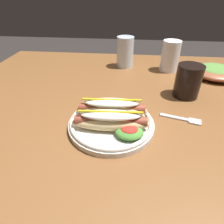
# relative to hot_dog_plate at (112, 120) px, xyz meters

# --- Properties ---
(ground_plane) EXTENTS (8.00, 8.00, 0.00)m
(ground_plane) POSITION_rel_hot_dog_plate_xyz_m (0.04, 0.12, -0.77)
(ground_plane) COLOR #2D2826
(dining_table) EXTENTS (1.34, 1.10, 0.74)m
(dining_table) POSITION_rel_hot_dog_plate_xyz_m (0.04, 0.12, -0.11)
(dining_table) COLOR brown
(dining_table) RESTS_ON ground_plane
(hot_dog_plate) EXTENTS (0.24, 0.24, 0.08)m
(hot_dog_plate) POSITION_rel_hot_dog_plate_xyz_m (0.00, 0.00, 0.00)
(hot_dog_plate) COLOR silver
(hot_dog_plate) RESTS_ON dining_table
(fork) EXTENTS (0.12, 0.05, 0.00)m
(fork) POSITION_rel_hot_dog_plate_xyz_m (0.21, 0.06, -0.02)
(fork) COLOR silver
(fork) RESTS_ON dining_table
(soda_cup) EXTENTS (0.09, 0.09, 0.12)m
(soda_cup) POSITION_rel_hot_dog_plate_xyz_m (0.25, 0.21, 0.03)
(soda_cup) COLOR black
(soda_cup) RESTS_ON dining_table
(water_cup) EXTENTS (0.08, 0.08, 0.14)m
(water_cup) POSITION_rel_hot_dog_plate_xyz_m (0.01, 0.48, 0.04)
(water_cup) COLOR silver
(water_cup) RESTS_ON dining_table
(extra_cup) EXTENTS (0.08, 0.08, 0.14)m
(extra_cup) POSITION_rel_hot_dog_plate_xyz_m (0.22, 0.45, 0.04)
(extra_cup) COLOR white
(extra_cup) RESTS_ON dining_table
(side_bowl) EXTENTS (0.19, 0.19, 0.05)m
(side_bowl) POSITION_rel_hot_dog_plate_xyz_m (0.41, 0.40, -0.00)
(side_bowl) COLOR brown
(side_bowl) RESTS_ON dining_table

